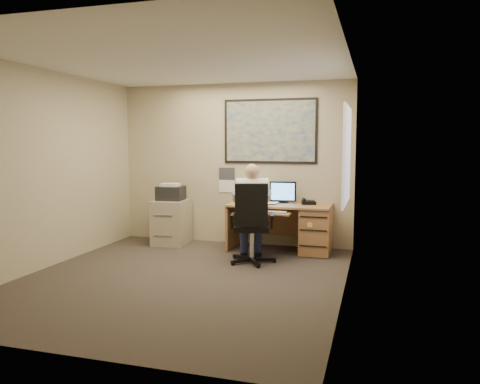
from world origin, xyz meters
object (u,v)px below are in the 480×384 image
(office_chair, at_px, (250,240))
(filing_cabinet, at_px, (171,218))
(desk, at_px, (301,224))
(person, at_px, (253,213))

(office_chair, bearing_deg, filing_cabinet, 139.05)
(desk, relative_size, filing_cabinet, 1.55)
(filing_cabinet, relative_size, person, 0.73)
(desk, bearing_deg, filing_cabinet, -179.21)
(desk, height_order, filing_cabinet, desk)
(filing_cabinet, bearing_deg, desk, -4.16)
(person, bearing_deg, desk, 38.00)
(office_chair, xyz_separation_m, person, (0.01, 0.08, 0.37))
(desk, bearing_deg, person, -124.58)
(desk, height_order, person, person)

